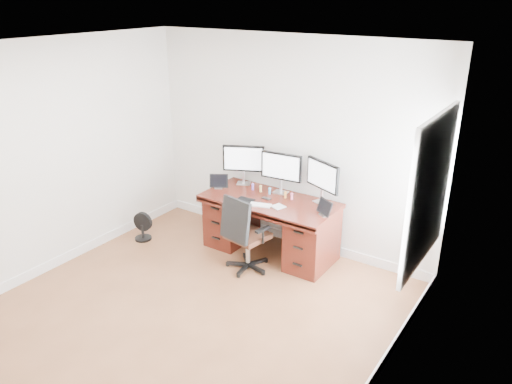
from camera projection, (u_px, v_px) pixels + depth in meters
The scene contains 20 objects.
ground at pixel (174, 324), 5.08m from camera, with size 4.50×4.50×0.00m, color brown.
back_wall at pixel (289, 144), 6.31m from camera, with size 4.00×0.10×2.70m, color white.
right_wall at pixel (378, 257), 3.62m from camera, with size 0.10×4.50×2.70m.
desk at pixel (270, 224), 6.34m from camera, with size 1.70×0.80×0.75m.
office_chair at pixel (245, 246), 5.97m from camera, with size 0.59×0.59×0.96m.
floor_fan at pixel (142, 227), 6.74m from camera, with size 0.27×0.23×0.39m.
monitor_left at pixel (243, 160), 6.56m from camera, with size 0.51×0.27×0.53m.
monitor_center at pixel (281, 168), 6.26m from camera, with size 0.55×0.16×0.53m.
monitor_right at pixel (323, 177), 5.97m from camera, with size 0.52×0.25×0.53m.
tablet_left at pixel (218, 182), 6.51m from camera, with size 0.24×0.18×0.19m.
tablet_right at pixel (324, 209), 5.71m from camera, with size 0.24×0.18×0.19m.
keyboard at pixel (260, 205), 6.00m from camera, with size 0.26×0.11×0.01m, color white.
trackpad at pixel (278, 207), 5.97m from camera, with size 0.14×0.14×0.01m, color #B5B7BC.
drawing_tablet at pixel (246, 200), 6.17m from camera, with size 0.21×0.13×0.01m, color black.
phone at pixel (266, 198), 6.20m from camera, with size 0.12×0.06×0.01m, color black.
figurine_purple at pixel (253, 186), 6.46m from camera, with size 0.04×0.04×0.09m.
figurine_yellow at pixel (261, 188), 6.40m from camera, with size 0.04×0.04×0.09m.
figurine_blue at pixel (270, 190), 6.33m from camera, with size 0.04×0.04×0.09m.
figurine_orange at pixel (285, 194), 6.21m from camera, with size 0.04×0.04×0.09m.
figurine_pink at pixel (292, 196), 6.16m from camera, with size 0.04×0.04×0.09m.
Camera 1 is at (3.03, -3.03, 3.15)m, focal length 35.00 mm.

